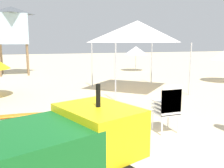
% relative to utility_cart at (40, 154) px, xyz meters
% --- Properties ---
extents(ground, '(80.00, 80.00, 0.00)m').
position_rel_utility_cart_xyz_m(ground, '(1.88, 0.59, -0.78)').
color(ground, beige).
extents(utility_cart, '(2.80, 2.01, 1.50)m').
position_rel_utility_cart_xyz_m(utility_cart, '(0.00, 0.00, 0.00)').
color(utility_cart, '#146023').
rests_on(utility_cart, ground).
extents(stacked_plastic_chairs, '(0.48, 0.48, 1.11)m').
position_rel_utility_cart_xyz_m(stacked_plastic_chairs, '(2.87, 1.92, -0.13)').
color(stacked_plastic_chairs, white).
rests_on(stacked_plastic_chairs, ground).
extents(surfboard_pile, '(2.52, 0.73, 0.24)m').
position_rel_utility_cart_xyz_m(surfboard_pile, '(-0.73, 3.74, -0.67)').
color(surfboard_pile, white).
rests_on(surfboard_pile, ground).
extents(popup_canopy, '(3.08, 3.08, 2.88)m').
position_rel_utility_cart_xyz_m(popup_canopy, '(4.36, 6.69, 1.65)').
color(popup_canopy, '#B2B2B7').
rests_on(popup_canopy, ground).
extents(lifeguard_tower, '(1.98, 1.98, 4.13)m').
position_rel_utility_cart_xyz_m(lifeguard_tower, '(-0.56, 14.03, 2.23)').
color(lifeguard_tower, olive).
rests_on(lifeguard_tower, ground).
extents(beach_umbrella_mid, '(1.63, 1.63, 1.72)m').
position_rel_utility_cart_xyz_m(beach_umbrella_mid, '(7.40, 13.29, 0.64)').
color(beach_umbrella_mid, beige).
rests_on(beach_umbrella_mid, ground).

